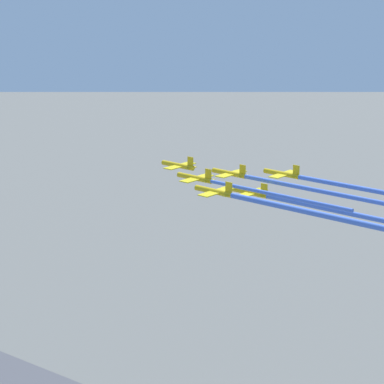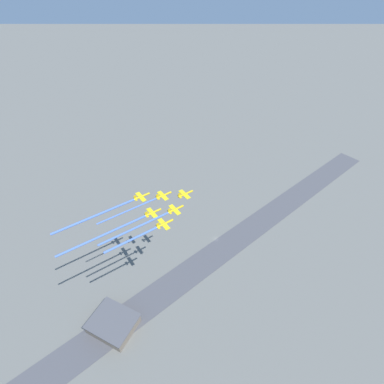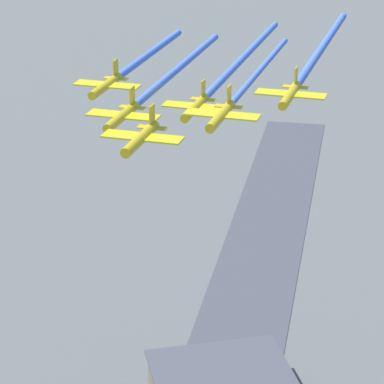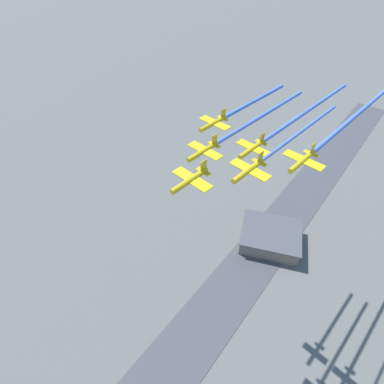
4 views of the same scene
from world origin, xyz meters
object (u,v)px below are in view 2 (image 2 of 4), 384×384
hangar (113,324)px  jet_5 (164,224)px  jet_2 (175,209)px  jet_3 (141,197)px  jet_0 (185,194)px  jet_4 (153,213)px  jet_1 (163,195)px

hangar → jet_5: (27.05, 32.83, 80.59)m
jet_2 → jet_3: bearing=-150.5°
jet_0 → jet_4: jet_0 is taller
hangar → jet_0: size_ratio=2.97×
jet_1 → jet_2: bearing=-0.0°
jet_1 → jet_5: size_ratio=1.00×
hangar → jet_0: 104.69m
hangar → jet_1: (14.55, 53.06, 81.50)m
jet_0 → jet_3: jet_0 is taller
jet_1 → jet_5: jet_1 is taller
hangar → jet_3: 93.68m
jet_0 → jet_5: jet_0 is taller
jet_4 → jet_3: bearing=180.0°
jet_3 → jet_5: jet_3 is taller
jet_3 → jet_2: bearing=29.5°
jet_3 → jet_0: bearing=59.5°
jet_1 → jet_4: jet_1 is taller
hangar → jet_4: 89.10m
hangar → jet_5: size_ratio=2.97×
jet_0 → jet_1: size_ratio=1.00×
hangar → jet_5: bearing=50.5°
jet_1 → jet_3: size_ratio=1.00×
jet_5 → jet_3: bearing=-180.0°
hangar → jet_4: size_ratio=2.97×
jet_1 → jet_5: 23.80m
jet_4 → jet_1: bearing=120.5°
jet_2 → hangar: bearing=-91.1°
jet_5 → jet_1: bearing=150.5°
jet_2 → jet_1: bearing=180.0°
jet_4 → jet_5: bearing=0.0°
jet_5 → hangar: bearing=-100.7°
jet_2 → jet_5: jet_5 is taller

